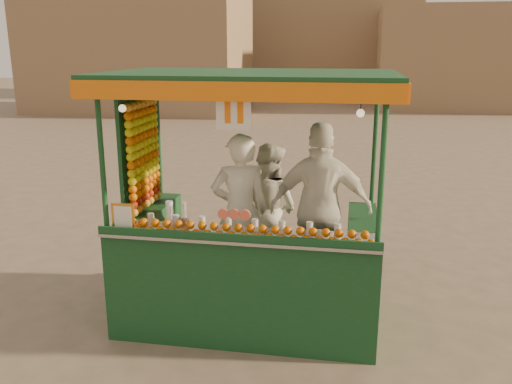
% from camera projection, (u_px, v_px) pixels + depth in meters
% --- Properties ---
extents(ground, '(90.00, 90.00, 0.00)m').
position_uv_depth(ground, '(242.00, 314.00, 6.34)').
color(ground, brown).
rests_on(ground, ground).
extents(building_left, '(10.00, 6.00, 6.00)m').
position_uv_depth(building_left, '(140.00, 48.00, 26.06)').
color(building_left, '#876B4D').
rests_on(building_left, ground).
extents(building_right, '(9.00, 6.00, 5.00)m').
position_uv_depth(building_right, '(468.00, 58.00, 27.36)').
color(building_right, '#876B4D').
rests_on(building_right, ground).
extents(building_center, '(14.00, 7.00, 7.00)m').
position_uv_depth(building_center, '(303.00, 40.00, 34.29)').
color(building_center, '#876B4D').
rests_on(building_center, ground).
extents(juice_cart, '(3.08, 2.00, 2.80)m').
position_uv_depth(juice_cart, '(242.00, 245.00, 6.03)').
color(juice_cart, '#103C1E').
rests_on(juice_cart, ground).
extents(vendor_left, '(0.76, 0.62, 1.81)m').
position_uv_depth(vendor_left, '(240.00, 212.00, 6.14)').
color(vendor_left, white).
rests_on(vendor_left, ground).
extents(vendor_middle, '(0.99, 0.94, 1.61)m').
position_uv_depth(vendor_middle, '(269.00, 207.00, 6.65)').
color(vendor_middle, silver).
rests_on(vendor_middle, ground).
extents(vendor_right, '(1.17, 0.56, 1.95)m').
position_uv_depth(vendor_right, '(321.00, 208.00, 6.02)').
color(vendor_right, white).
rests_on(vendor_right, ground).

